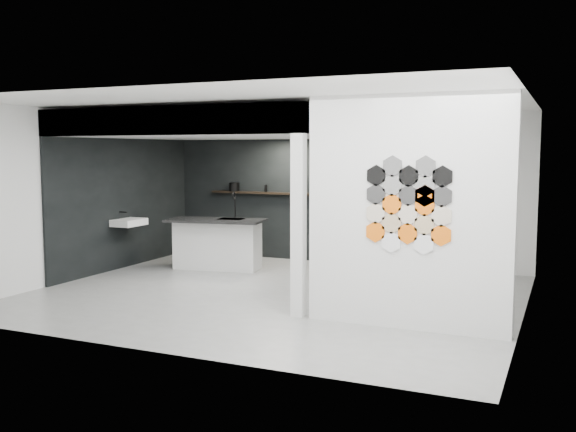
{
  "coord_description": "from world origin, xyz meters",
  "views": [
    {
      "loc": [
        3.98,
        -8.5,
        2.14
      ],
      "look_at": [
        0.1,
        0.3,
        1.15
      ],
      "focal_mm": 40.0,
      "sensor_mm": 36.0,
      "label": 1
    }
  ],
  "objects_px": {
    "bottle_dark": "(266,188)",
    "utensil_cup": "(236,188)",
    "wall_basin": "(129,222)",
    "partition_panel": "(408,213)",
    "kitchen_island": "(217,243)",
    "glass_bowl": "(346,191)",
    "stockpot": "(234,187)",
    "kettle": "(324,189)",
    "glass_vase": "(346,191)"
  },
  "relations": [
    {
      "from": "kitchen_island",
      "to": "glass_bowl",
      "type": "relative_size",
      "value": 11.35
    },
    {
      "from": "partition_panel",
      "to": "kitchen_island",
      "type": "distance_m",
      "value": 4.82
    },
    {
      "from": "kettle",
      "to": "glass_vase",
      "type": "relative_size",
      "value": 1.42
    },
    {
      "from": "partition_panel",
      "to": "glass_bowl",
      "type": "distance_m",
      "value": 4.39
    },
    {
      "from": "kitchen_island",
      "to": "utensil_cup",
      "type": "distance_m",
      "value": 1.7
    },
    {
      "from": "partition_panel",
      "to": "kitchen_island",
      "type": "bearing_deg",
      "value": 148.52
    },
    {
      "from": "stockpot",
      "to": "glass_bowl",
      "type": "distance_m",
      "value": 2.37
    },
    {
      "from": "bottle_dark",
      "to": "utensil_cup",
      "type": "relative_size",
      "value": 1.29
    },
    {
      "from": "partition_panel",
      "to": "stockpot",
      "type": "relative_size",
      "value": 13.46
    },
    {
      "from": "wall_basin",
      "to": "kettle",
      "type": "bearing_deg",
      "value": 35.0
    },
    {
      "from": "glass_vase",
      "to": "utensil_cup",
      "type": "height_order",
      "value": "glass_vase"
    },
    {
      "from": "glass_vase",
      "to": "glass_bowl",
      "type": "bearing_deg",
      "value": 180.0
    },
    {
      "from": "glass_bowl",
      "to": "kitchen_island",
      "type": "bearing_deg",
      "value": -144.56
    },
    {
      "from": "partition_panel",
      "to": "glass_vase",
      "type": "height_order",
      "value": "partition_panel"
    },
    {
      "from": "kettle",
      "to": "stockpot",
      "type": "bearing_deg",
      "value": 178.47
    },
    {
      "from": "partition_panel",
      "to": "bottle_dark",
      "type": "distance_m",
      "value": 5.37
    },
    {
      "from": "glass_vase",
      "to": "partition_panel",
      "type": "bearing_deg",
      "value": -61.77
    },
    {
      "from": "glass_bowl",
      "to": "bottle_dark",
      "type": "bearing_deg",
      "value": 180.0
    },
    {
      "from": "glass_bowl",
      "to": "wall_basin",
      "type": "bearing_deg",
      "value": -148.65
    },
    {
      "from": "kitchen_island",
      "to": "stockpot",
      "type": "relative_size",
      "value": 8.77
    },
    {
      "from": "kettle",
      "to": "utensil_cup",
      "type": "height_order",
      "value": "kettle"
    },
    {
      "from": "kitchen_island",
      "to": "glass_vase",
      "type": "height_order",
      "value": "glass_vase"
    },
    {
      "from": "kitchen_island",
      "to": "stockpot",
      "type": "xyz_separation_m",
      "value": [
        -0.41,
        1.39,
        0.94
      ]
    },
    {
      "from": "wall_basin",
      "to": "kitchen_island",
      "type": "distance_m",
      "value": 1.63
    },
    {
      "from": "stockpot",
      "to": "bottle_dark",
      "type": "height_order",
      "value": "stockpot"
    },
    {
      "from": "wall_basin",
      "to": "stockpot",
      "type": "xyz_separation_m",
      "value": [
        1.02,
        2.07,
        0.56
      ]
    },
    {
      "from": "wall_basin",
      "to": "utensil_cup",
      "type": "distance_m",
      "value": 2.39
    },
    {
      "from": "partition_panel",
      "to": "bottle_dark",
      "type": "bearing_deg",
      "value": 134.01
    },
    {
      "from": "partition_panel",
      "to": "kettle",
      "type": "distance_m",
      "value": 4.61
    },
    {
      "from": "partition_panel",
      "to": "wall_basin",
      "type": "bearing_deg",
      "value": 161.77
    },
    {
      "from": "partition_panel",
      "to": "bottle_dark",
      "type": "relative_size",
      "value": 19.48
    },
    {
      "from": "partition_panel",
      "to": "bottle_dark",
      "type": "xyz_separation_m",
      "value": [
        -3.73,
        3.87,
        -0.01
      ]
    },
    {
      "from": "kitchen_island",
      "to": "glass_vase",
      "type": "xyz_separation_m",
      "value": [
        1.96,
        1.39,
        0.92
      ]
    },
    {
      "from": "kettle",
      "to": "bottle_dark",
      "type": "distance_m",
      "value": 1.22
    },
    {
      "from": "glass_vase",
      "to": "bottle_dark",
      "type": "xyz_separation_m",
      "value": [
        -1.66,
        0.0,
        0.0
      ]
    },
    {
      "from": "bottle_dark",
      "to": "utensil_cup",
      "type": "distance_m",
      "value": 0.66
    },
    {
      "from": "partition_panel",
      "to": "stockpot",
      "type": "height_order",
      "value": "partition_panel"
    },
    {
      "from": "stockpot",
      "to": "partition_panel",
      "type": "bearing_deg",
      "value": -41.04
    },
    {
      "from": "wall_basin",
      "to": "kitchen_island",
      "type": "bearing_deg",
      "value": 25.11
    },
    {
      "from": "bottle_dark",
      "to": "utensil_cup",
      "type": "height_order",
      "value": "bottle_dark"
    },
    {
      "from": "stockpot",
      "to": "wall_basin",
      "type": "bearing_deg",
      "value": -116.39
    },
    {
      "from": "partition_panel",
      "to": "glass_bowl",
      "type": "relative_size",
      "value": 17.42
    },
    {
      "from": "utensil_cup",
      "to": "partition_panel",
      "type": "bearing_deg",
      "value": -41.36
    },
    {
      "from": "stockpot",
      "to": "utensil_cup",
      "type": "height_order",
      "value": "stockpot"
    },
    {
      "from": "kettle",
      "to": "glass_bowl",
      "type": "height_order",
      "value": "kettle"
    },
    {
      "from": "kitchen_island",
      "to": "bottle_dark",
      "type": "relative_size",
      "value": 12.69
    },
    {
      "from": "wall_basin",
      "to": "bottle_dark",
      "type": "relative_size",
      "value": 4.17
    },
    {
      "from": "kettle",
      "to": "glass_vase",
      "type": "height_order",
      "value": "kettle"
    },
    {
      "from": "stockpot",
      "to": "kettle",
      "type": "bearing_deg",
      "value": 0.0
    },
    {
      "from": "wall_basin",
      "to": "bottle_dark",
      "type": "distance_m",
      "value": 2.75
    }
  ]
}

